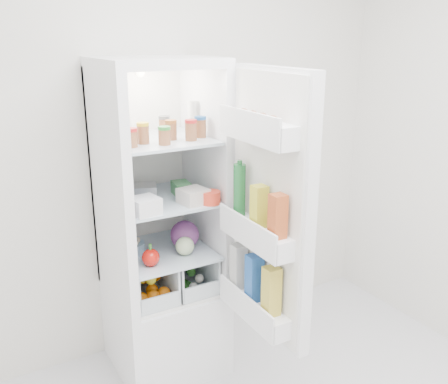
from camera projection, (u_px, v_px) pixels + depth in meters
room_walls at (349, 133)px, 1.67m from camera, size 3.02×3.02×2.61m
refrigerator at (160, 259)px, 2.89m from camera, size 0.60×0.60×1.80m
shelf_low at (164, 251)px, 2.81m from camera, size 0.49×0.53×0.01m
shelf_mid at (162, 199)px, 2.72m from camera, size 0.49×0.53×0.02m
shelf_top at (159, 140)px, 2.62m from camera, size 0.49×0.53×0.02m
crisper_left at (144, 277)px, 2.79m from camera, size 0.23×0.46×0.22m
crisper_right at (184, 267)px, 2.91m from camera, size 0.23×0.46×0.22m
condiment_jars at (161, 132)px, 2.55m from camera, size 0.46×0.34×0.08m
squeeze_bottle at (192, 117)px, 2.73m from camera, size 0.06×0.06×0.18m
tub_white at (145, 206)px, 2.46m from camera, size 0.15×0.15×0.08m
tub_cream at (193, 196)px, 2.62m from camera, size 0.15×0.15×0.08m
tin_red at (211, 197)px, 2.61m from camera, size 0.13×0.13×0.07m
foil_tray at (140, 189)px, 2.80m from camera, size 0.21×0.18×0.04m
tub_green at (181, 188)px, 2.77m from camera, size 0.10×0.13×0.07m
red_cabbage at (185, 235)px, 2.82m from camera, size 0.16×0.16×0.16m
bell_pepper at (151, 258)px, 2.61m from camera, size 0.09×0.09×0.09m
mushroom_bowl at (133, 248)px, 2.76m from camera, size 0.15×0.15×0.06m
salad_bag at (185, 246)px, 2.74m from camera, size 0.10×0.10×0.10m
citrus_pile at (147, 283)px, 2.79m from camera, size 0.20×0.31×0.16m
veg_pile at (185, 275)px, 2.92m from camera, size 0.16×0.30×0.10m
fridge_door at (266, 214)px, 2.37m from camera, size 0.18×0.60×1.30m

